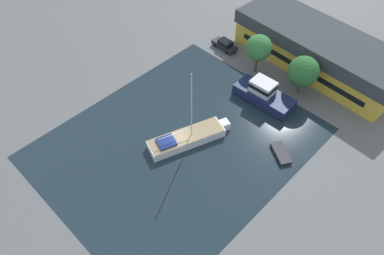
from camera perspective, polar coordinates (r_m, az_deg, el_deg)
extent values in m
plane|color=slate|center=(50.68, -2.08, -2.33)|extent=(440.00, 440.00, 0.00)
cube|color=#1E2D38|center=(50.68, -2.08, -2.33)|extent=(28.52, 34.96, 0.01)
cube|color=gold|center=(64.76, 18.46, 10.40)|extent=(27.41, 11.24, 3.71)
cube|color=#383D42|center=(63.09, 19.11, 12.53)|extent=(28.23, 11.58, 2.27)
cube|color=black|center=(61.61, 15.77, 8.30)|extent=(2.40, 0.20, 2.59)
cube|color=black|center=(61.16, 15.92, 8.84)|extent=(22.81, 1.41, 0.93)
cylinder|color=brown|center=(59.00, 16.01, 6.06)|extent=(0.28, 0.28, 2.42)
sphere|color=#2D6B33|center=(57.18, 16.62, 8.21)|extent=(4.54, 4.54, 4.54)
cylinder|color=brown|center=(61.14, 9.75, 9.55)|extent=(0.38, 0.38, 3.14)
sphere|color=#387A3D|center=(59.29, 10.13, 11.88)|extent=(4.07, 4.07, 4.07)
cube|color=#1E2328|center=(66.02, 4.96, 12.37)|extent=(4.66, 2.02, 0.72)
cube|color=black|center=(65.53, 5.12, 12.79)|extent=(2.45, 1.70, 0.65)
cube|color=black|center=(66.19, 4.34, 13.22)|extent=(0.10, 1.46, 0.52)
cylinder|color=black|center=(66.50, 3.54, 12.40)|extent=(0.61, 0.23, 0.60)
cylinder|color=black|center=(67.48, 4.53, 12.94)|extent=(0.61, 0.23, 0.60)
cylinder|color=black|center=(64.98, 5.36, 11.30)|extent=(0.61, 0.23, 0.60)
cylinder|color=black|center=(65.98, 6.35, 11.86)|extent=(0.61, 0.23, 0.60)
cube|color=white|center=(50.35, -0.87, -1.69)|extent=(6.34, 10.86, 1.17)
cube|color=white|center=(52.20, 4.95, 0.43)|extent=(1.65, 1.58, 1.17)
cube|color=tan|center=(49.87, -0.87, -1.23)|extent=(6.09, 10.42, 0.08)
cylinder|color=silver|center=(46.27, -0.06, 3.29)|extent=(0.16, 0.16, 10.35)
cylinder|color=silver|center=(48.61, -2.57, -0.96)|extent=(1.72, 4.47, 0.12)
cube|color=navy|center=(49.03, -3.93, -2.19)|extent=(2.72, 2.87, 0.30)
cube|color=#19234C|center=(56.62, 10.89, 4.62)|extent=(9.20, 3.90, 1.64)
cube|color=black|center=(57.08, 10.80, 4.13)|extent=(9.29, 3.98, 0.18)
cube|color=silver|center=(55.62, 10.77, 6.14)|extent=(3.54, 2.70, 1.85)
cube|color=black|center=(55.50, 10.79, 6.29)|extent=(3.61, 2.77, 0.59)
cube|color=#23282D|center=(50.60, 13.41, -3.86)|extent=(3.85, 3.18, 0.42)
cube|color=#333338|center=(50.41, 13.46, -3.68)|extent=(4.02, 3.33, 0.08)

